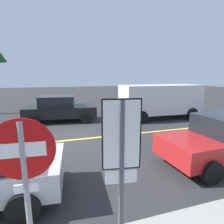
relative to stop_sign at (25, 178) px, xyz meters
The scene contains 6 objects.
ground_plane 5.91m from the stop_sign, 83.18° to the left, with size 80.00×80.00×0.00m, color #2D2D30.
lane_marking_centre 6.93m from the stop_sign, 56.97° to the left, with size 28.00×0.16×0.01m, color #E0D14C.
stop_sign is the anchor object (origin of this frame).
speed_limit_sign 1.24m from the stop_sign, ahead, with size 0.54×0.11×2.52m.
white_van 10.90m from the stop_sign, 49.66° to the left, with size 5.25×2.38×2.20m.
car_black_behind_van 9.42m from the stop_sign, 85.97° to the left, with size 4.44×2.37×1.59m.
Camera 1 is at (-0.28, -7.89, 2.81)m, focal length 29.47 mm.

